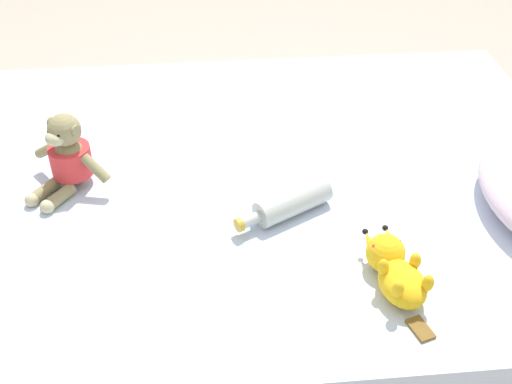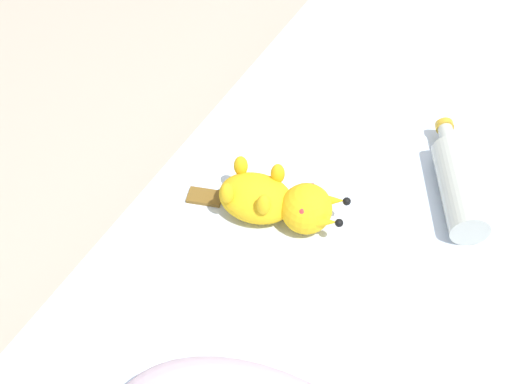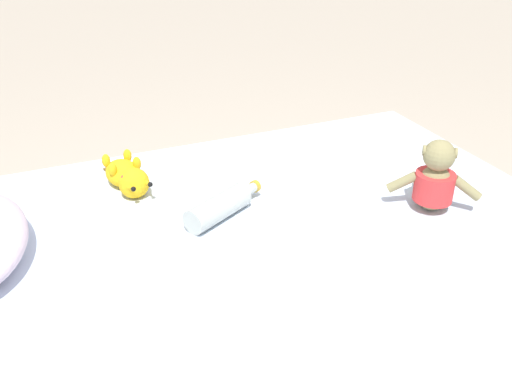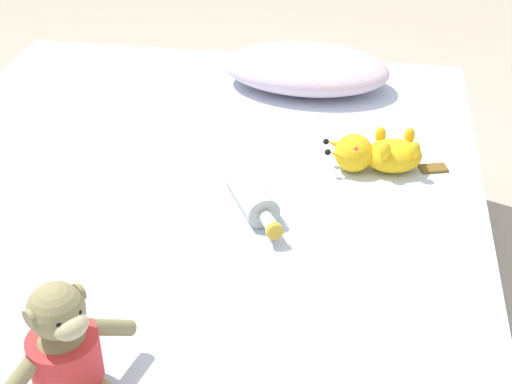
{
  "view_description": "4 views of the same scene",
  "coord_description": "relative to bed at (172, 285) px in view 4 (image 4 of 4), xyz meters",
  "views": [
    {
      "loc": [
        1.57,
        -0.19,
        1.64
      ],
      "look_at": [
        0.25,
        -0.06,
        0.61
      ],
      "focal_mm": 44.37,
      "sensor_mm": 36.0,
      "label": 1
    },
    {
      "loc": [
        0.1,
        1.08,
        1.59
      ],
      "look_at": [
        0.54,
        0.27,
        0.55
      ],
      "focal_mm": 50.71,
      "sensor_mm": 36.0,
      "label": 2
    },
    {
      "loc": [
        -1.2,
        0.52,
        1.39
      ],
      "look_at": [
        0.19,
        -0.07,
        0.56
      ],
      "focal_mm": 39.62,
      "sensor_mm": 36.0,
      "label": 3
    },
    {
      "loc": [
        0.46,
        -1.4,
        1.47
      ],
      "look_at": [
        0.24,
        -0.1,
        0.61
      ],
      "focal_mm": 50.87,
      "sensor_mm": 36.0,
      "label": 4
    }
  ],
  "objects": [
    {
      "name": "ground_plane",
      "position": [
        0.0,
        0.0,
        -0.24
      ],
      "size": [
        16.0,
        16.0,
        0.0
      ],
      "primitive_type": "plane",
      "color": "#B7A893"
    },
    {
      "name": "bed",
      "position": [
        0.0,
        0.0,
        0.0
      ],
      "size": [
        1.59,
        2.05,
        0.49
      ],
      "color": "#B2B2B7",
      "rests_on": "ground_plane"
    },
    {
      "name": "pillow",
      "position": [
        0.26,
        0.75,
        0.31
      ],
      "size": [
        0.55,
        0.36,
        0.13
      ],
      "color": "silver",
      "rests_on": "bed"
    },
    {
      "name": "plush_monkey",
      "position": [
        0.0,
        -0.59,
        0.34
      ],
      "size": [
        0.25,
        0.25,
        0.24
      ],
      "color": "#8E8456",
      "rests_on": "bed"
    },
    {
      "name": "plush_yellow_creature",
      "position": [
        0.5,
        0.26,
        0.29
      ],
      "size": [
        0.33,
        0.14,
        0.1
      ],
      "color": "yellow",
      "rests_on": "bed"
    },
    {
      "name": "glass_bottle",
      "position": [
        0.2,
        0.04,
        0.29
      ],
      "size": [
        0.19,
        0.29,
        0.08
      ],
      "color": "#B7BCB2",
      "rests_on": "bed"
    }
  ]
}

